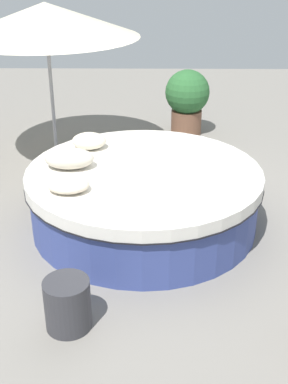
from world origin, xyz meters
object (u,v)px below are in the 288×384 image
at_px(throw_pillow_1, 69,158).
at_px(patio_umbrella, 46,20).
at_px(throw_pillow_2, 68,185).
at_px(side_table, 68,304).
at_px(planter, 187,99).
at_px(round_bed, 144,197).
at_px(throw_pillow_0, 89,141).

bearing_deg(throw_pillow_1, patio_umbrella, 105.20).
bearing_deg(throw_pillow_1, throw_pillow_2, -82.83).
distance_m(throw_pillow_1, side_table, 1.90).
height_order(patio_umbrella, side_table, patio_umbrella).
bearing_deg(throw_pillow_1, planter, 63.56).
bearing_deg(side_table, throw_pillow_2, 96.50).
bearing_deg(patio_umbrella, throw_pillow_1, -74.80).
height_order(throw_pillow_2, planter, planter).
bearing_deg(round_bed, throw_pillow_2, -144.57).
distance_m(throw_pillow_0, planter, 2.81).
xyz_separation_m(throw_pillow_1, planter, (1.51, 3.04, -0.18)).
bearing_deg(patio_umbrella, side_table, -78.87).
xyz_separation_m(throw_pillow_0, throw_pillow_2, (-0.08, -1.17, -0.03)).
bearing_deg(planter, throw_pillow_1, -116.44).
bearing_deg(throw_pillow_0, planter, 61.13).
distance_m(planter, side_table, 5.02).
bearing_deg(round_bed, planter, 77.61).
distance_m(round_bed, patio_umbrella, 2.88).
height_order(throw_pillow_1, throw_pillow_2, throw_pillow_1).
bearing_deg(throw_pillow_2, patio_umbrella, 103.32).
bearing_deg(throw_pillow_0, round_bed, -43.31).
relative_size(planter, side_table, 2.39).
xyz_separation_m(throw_pillow_0, planter, (1.35, 2.46, -0.17)).
height_order(throw_pillow_1, planter, planter).
distance_m(round_bed, throw_pillow_1, 0.94).
distance_m(throw_pillow_2, patio_umbrella, 2.84).
xyz_separation_m(throw_pillow_2, patio_umbrella, (-0.59, 2.48, 1.25)).
xyz_separation_m(round_bed, planter, (0.68, 3.09, 0.26)).
bearing_deg(round_bed, side_table, -109.54).
bearing_deg(patio_umbrella, round_bed, -55.36).
distance_m(throw_pillow_1, patio_umbrella, 2.30).
bearing_deg(round_bed, throw_pillow_0, 136.69).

